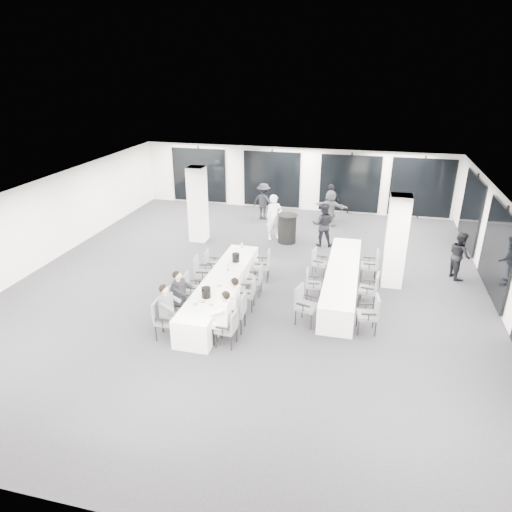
{
  "coord_description": "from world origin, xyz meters",
  "views": [
    {
      "loc": [
        3.17,
        -12.1,
        6.23
      ],
      "look_at": [
        0.26,
        -0.2,
        1.03
      ],
      "focal_mm": 32.0,
      "sensor_mm": 36.0,
      "label": 1
    }
  ],
  "objects_px": {
    "chair_main_right_near": "(229,326)",
    "chair_side_right_far": "(372,263)",
    "cocktail_table": "(287,228)",
    "chair_side_left_far": "(318,261)",
    "banquet_table_side": "(342,280)",
    "standing_guest_d": "(331,200)",
    "standing_guest_b": "(323,222)",
    "chair_main_left_near": "(163,317)",
    "chair_side_left_mid": "(311,282)",
    "chair_main_right_far": "(264,263)",
    "chair_side_right_near": "(371,312)",
    "ice_bucket_far": "(236,258)",
    "chair_main_left_far": "(211,263)",
    "chair_main_right_fourth": "(256,278)",
    "standing_guest_a": "(274,214)",
    "chair_main_right_second": "(238,310)",
    "ice_bucket_near": "(206,292)",
    "banquet_table_main": "(222,290)",
    "chair_main_right_mid": "(249,292)",
    "standing_guest_f": "(330,206)",
    "chair_main_left_mid": "(191,286)",
    "chair_main_left_second": "(176,302)",
    "chair_main_left_fourth": "(201,271)",
    "chair_side_left_near": "(304,303)",
    "standing_guest_c": "(264,199)",
    "chair_side_right_mid": "(371,287)",
    "standing_guest_h": "(460,252)",
    "standing_guest_g": "(195,191)"
  },
  "relations": [
    {
      "from": "chair_side_right_near",
      "to": "standing_guest_c",
      "type": "relative_size",
      "value": 0.55
    },
    {
      "from": "cocktail_table",
      "to": "chair_side_left_far",
      "type": "distance_m",
      "value": 3.01
    },
    {
      "from": "chair_main_right_second",
      "to": "chair_side_right_far",
      "type": "xyz_separation_m",
      "value": [
        3.22,
        3.73,
        -0.01
      ]
    },
    {
      "from": "chair_main_right_near",
      "to": "chair_side_right_far",
      "type": "distance_m",
      "value": 5.5
    },
    {
      "from": "standing_guest_f",
      "to": "ice_bucket_near",
      "type": "height_order",
      "value": "standing_guest_f"
    },
    {
      "from": "ice_bucket_far",
      "to": "chair_main_left_near",
      "type": "bearing_deg",
      "value": -105.78
    },
    {
      "from": "chair_main_right_fourth",
      "to": "standing_guest_h",
      "type": "xyz_separation_m",
      "value": [
        5.83,
        2.61,
        0.34
      ]
    },
    {
      "from": "chair_main_right_mid",
      "to": "chair_side_left_near",
      "type": "relative_size",
      "value": 0.92
    },
    {
      "from": "chair_side_left_mid",
      "to": "chair_side_right_far",
      "type": "distance_m",
      "value": 2.3
    },
    {
      "from": "banquet_table_main",
      "to": "standing_guest_f",
      "type": "height_order",
      "value": "standing_guest_f"
    },
    {
      "from": "banquet_table_main",
      "to": "standing_guest_a",
      "type": "bearing_deg",
      "value": 85.74
    },
    {
      "from": "chair_main_left_second",
      "to": "chair_side_right_near",
      "type": "xyz_separation_m",
      "value": [
        4.89,
        0.66,
        -0.0
      ]
    },
    {
      "from": "chair_main_right_far",
      "to": "chair_side_right_near",
      "type": "xyz_separation_m",
      "value": [
        3.22,
        -2.28,
        0.01
      ]
    },
    {
      "from": "standing_guest_f",
      "to": "chair_side_left_far",
      "type": "bearing_deg",
      "value": 102.31
    },
    {
      "from": "chair_main_right_second",
      "to": "ice_bucket_near",
      "type": "height_order",
      "value": "ice_bucket_near"
    },
    {
      "from": "chair_main_left_near",
      "to": "standing_guest_a",
      "type": "height_order",
      "value": "standing_guest_a"
    },
    {
      "from": "cocktail_table",
      "to": "chair_side_right_near",
      "type": "xyz_separation_m",
      "value": [
        3.11,
        -5.64,
        0.01
      ]
    },
    {
      "from": "standing_guest_h",
      "to": "chair_main_left_near",
      "type": "bearing_deg",
      "value": 107.04
    },
    {
      "from": "standing_guest_c",
      "to": "cocktail_table",
      "type": "bearing_deg",
      "value": 138.83
    },
    {
      "from": "chair_side_left_far",
      "to": "chair_side_right_far",
      "type": "xyz_separation_m",
      "value": [
        1.66,
        0.04,
        0.07
      ]
    },
    {
      "from": "cocktail_table",
      "to": "chair_main_right_fourth",
      "type": "relative_size",
      "value": 1.19
    },
    {
      "from": "chair_main_right_mid",
      "to": "standing_guest_f",
      "type": "bearing_deg",
      "value": -16.65
    },
    {
      "from": "chair_side_left_near",
      "to": "chair_side_right_far",
      "type": "distance_m",
      "value": 3.43
    },
    {
      "from": "chair_main_left_mid",
      "to": "chair_side_left_mid",
      "type": "xyz_separation_m",
      "value": [
        3.22,
        1.1,
        -0.02
      ]
    },
    {
      "from": "chair_main_left_fourth",
      "to": "chair_main_right_far",
      "type": "bearing_deg",
      "value": 113.22
    },
    {
      "from": "chair_side_right_mid",
      "to": "chair_side_right_far",
      "type": "relative_size",
      "value": 0.98
    },
    {
      "from": "chair_side_right_far",
      "to": "ice_bucket_far",
      "type": "height_order",
      "value": "ice_bucket_far"
    },
    {
      "from": "chair_side_right_near",
      "to": "standing_guest_d",
      "type": "xyz_separation_m",
      "value": [
        -1.76,
        8.61,
        0.35
      ]
    },
    {
      "from": "ice_bucket_far",
      "to": "cocktail_table",
      "type": "bearing_deg",
      "value": 77.29
    },
    {
      "from": "chair_main_left_second",
      "to": "standing_guest_f",
      "type": "relative_size",
      "value": 0.58
    },
    {
      "from": "chair_main_left_mid",
      "to": "ice_bucket_far",
      "type": "relative_size",
      "value": 3.48
    },
    {
      "from": "chair_main_right_fourth",
      "to": "standing_guest_a",
      "type": "height_order",
      "value": "standing_guest_a"
    },
    {
      "from": "ice_bucket_near",
      "to": "standing_guest_a",
      "type": "bearing_deg",
      "value": 86.25
    },
    {
      "from": "banquet_table_side",
      "to": "ice_bucket_far",
      "type": "relative_size",
      "value": 19.58
    },
    {
      "from": "chair_main_right_second",
      "to": "chair_main_right_fourth",
      "type": "height_order",
      "value": "chair_main_right_second"
    },
    {
      "from": "chair_side_left_mid",
      "to": "chair_side_right_near",
      "type": "height_order",
      "value": "chair_side_right_near"
    },
    {
      "from": "standing_guest_b",
      "to": "chair_main_left_near",
      "type": "bearing_deg",
      "value": 61.71
    },
    {
      "from": "banquet_table_side",
      "to": "standing_guest_d",
      "type": "bearing_deg",
      "value": 98.04
    },
    {
      "from": "chair_side_left_mid",
      "to": "chair_side_left_far",
      "type": "xyz_separation_m",
      "value": [
        -0.0,
        1.55,
        0.01
      ]
    },
    {
      "from": "chair_main_right_far",
      "to": "chair_side_left_mid",
      "type": "relative_size",
      "value": 1.13
    },
    {
      "from": "chair_main_right_second",
      "to": "standing_guest_g",
      "type": "bearing_deg",
      "value": 25.02
    },
    {
      "from": "cocktail_table",
      "to": "chair_main_left_far",
      "type": "distance_m",
      "value": 3.99
    },
    {
      "from": "banquet_table_main",
      "to": "chair_side_left_mid",
      "type": "relative_size",
      "value": 5.81
    },
    {
      "from": "chair_main_left_near",
      "to": "standing_guest_d",
      "type": "bearing_deg",
      "value": 159.95
    },
    {
      "from": "chair_main_left_near",
      "to": "standing_guest_b",
      "type": "height_order",
      "value": "standing_guest_b"
    },
    {
      "from": "chair_side_right_mid",
      "to": "standing_guest_d",
      "type": "bearing_deg",
      "value": 20.08
    },
    {
      "from": "ice_bucket_far",
      "to": "chair_side_right_far",
      "type": "bearing_deg",
      "value": 17.56
    },
    {
      "from": "standing_guest_c",
      "to": "ice_bucket_near",
      "type": "distance_m",
      "value": 8.72
    },
    {
      "from": "banquet_table_side",
      "to": "chair_main_left_mid",
      "type": "distance_m",
      "value": 4.38
    },
    {
      "from": "standing_guest_d",
      "to": "chair_main_left_mid",
      "type": "bearing_deg",
      "value": 15.56
    }
  ]
}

